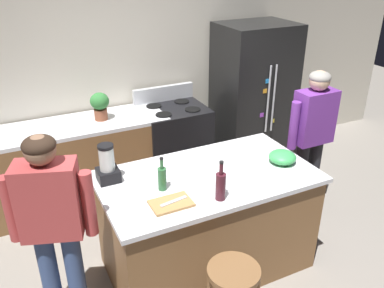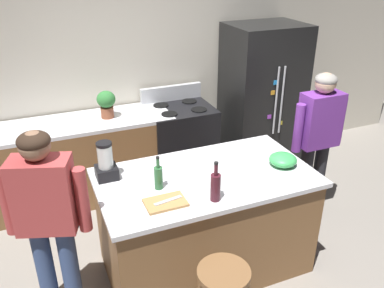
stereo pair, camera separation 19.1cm
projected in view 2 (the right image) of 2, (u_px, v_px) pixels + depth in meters
The scene contains 15 objects.
ground_plane at pixel (204, 263), 3.70m from camera, with size 14.00×14.00×0.00m, color gray.
back_wall at pixel (138, 67), 4.73m from camera, with size 8.00×0.10×2.70m, color beige.
kitchen_island at pixel (205, 222), 3.49m from camera, with size 1.77×0.98×0.94m.
back_counter_run at pixel (83, 160), 4.51m from camera, with size 2.00×0.64×0.94m.
refrigerator at pixel (262, 99), 5.04m from camera, with size 0.90×0.73×1.82m.
stove_range at pixel (180, 143), 4.88m from camera, with size 0.76×0.65×1.12m.
person_by_island_left at pixel (47, 214), 2.77m from camera, with size 0.59×0.34×1.59m.
person_by_sink_right at pixel (318, 133), 4.02m from camera, with size 0.59×0.22×1.56m.
potted_plant at pixel (106, 102), 4.33m from camera, with size 0.20×0.20×0.30m.
blender_appliance at pixel (106, 163), 3.20m from camera, with size 0.17×0.17×0.31m.
bottle_wine at pixel (216, 186), 2.92m from camera, with size 0.08×0.08×0.32m.
bottle_olive_oil at pixel (158, 177), 3.07m from camera, with size 0.07×0.07×0.28m.
mixing_bowl at pixel (283, 160), 3.42m from camera, with size 0.24×0.24×0.11m, color #3FB259.
cutting_board at pixel (165, 203), 2.92m from camera, with size 0.30×0.20×0.02m, color #B7844C.
chef_knife at pixel (168, 200), 2.92m from camera, with size 0.22×0.03×0.01m, color #B7BABF.
Camera 2 is at (-1.19, -2.58, 2.61)m, focal length 37.72 mm.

